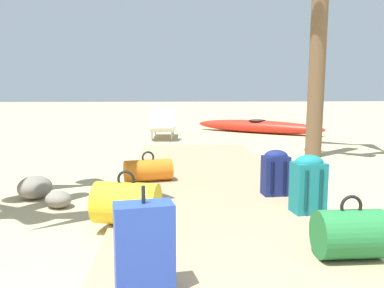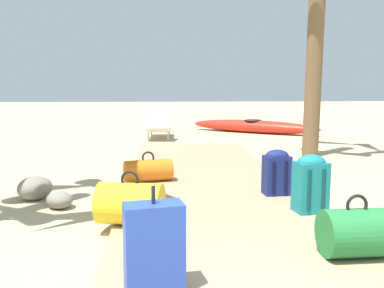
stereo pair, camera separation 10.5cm
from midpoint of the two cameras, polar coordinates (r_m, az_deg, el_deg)
name	(u,v)px [view 1 (the left image)]	position (r m, az deg, el deg)	size (l,w,h in m)	color
ground_plane	(214,208)	(4.58, 3.76, -8.70)	(60.00, 60.00, 0.00)	tan
boardwalk	(208,188)	(5.26, 2.85, -6.04)	(2.06, 7.16, 0.08)	tan
backpack_navy	(276,171)	(4.82, 12.00, -3.68)	(0.31, 0.25, 0.52)	navy
duffel_bag_yellow	(127,203)	(3.80, -8.17, -8.02)	(0.64, 0.49, 0.49)	gold
duffel_bag_orange	(148,170)	(5.44, -5.48, -3.60)	(0.66, 0.42, 0.40)	orange
suitcase_blue	(144,247)	(2.58, -5.37, -13.91)	(0.38, 0.25, 0.65)	#2847B7
duffel_bag_green	(350,234)	(3.28, 21.68, -11.35)	(0.48, 0.36, 0.46)	#237538
backpack_teal	(308,182)	(4.23, 16.35, -5.08)	(0.33, 0.28, 0.57)	#197A7F
lounge_chair	(163,125)	(10.42, -3.75, 2.55)	(0.66, 1.58, 0.77)	white
kayak	(257,126)	(11.81, 9.20, 2.39)	(3.43, 2.59, 0.37)	red
rock_left_far	(35,187)	(5.21, -20.19, -5.59)	(0.38, 0.42, 0.27)	gray
rock_left_mid	(58,199)	(4.76, -17.23, -7.24)	(0.27, 0.32, 0.18)	gray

